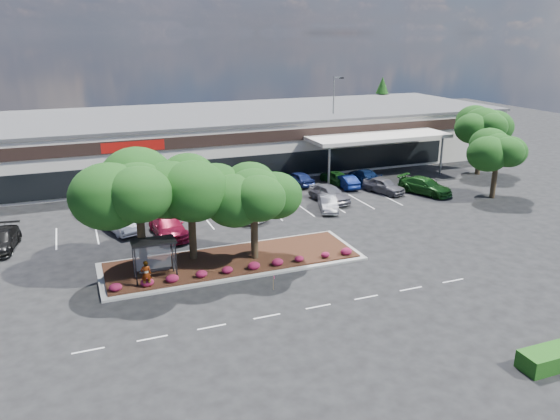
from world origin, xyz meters
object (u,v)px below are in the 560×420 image
object	(u,v)px
car_0	(1,240)
survey_stake	(274,281)
car_1	(120,221)
light_pole	(334,127)

from	to	relation	value
car_0	survey_stake	bearing A→B (deg)	-30.93
survey_stake	car_1	xyz separation A→B (m)	(-7.80, 14.48, 0.22)
light_pole	car_0	world-z (taller)	light_pole
light_pole	car_1	world-z (taller)	light_pole
car_0	car_1	bearing A→B (deg)	15.05
car_0	light_pole	bearing A→B (deg)	32.60
car_1	car_0	bearing A→B (deg)	168.56
light_pole	car_0	xyz separation A→B (m)	(-34.88, -15.42, -3.96)
survey_stake	car_1	size ratio (longest dim) A/B	0.19
car_1	survey_stake	bearing A→B (deg)	-79.43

